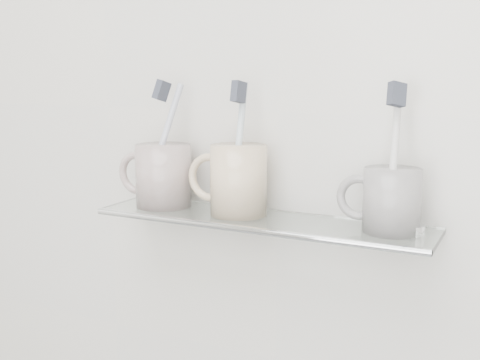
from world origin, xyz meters
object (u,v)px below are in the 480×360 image
Objects in this scene: mug_center at (239,180)px; mug_right at (392,200)px; shelf_glass at (261,220)px; mug_left at (164,175)px.

mug_center is 1.22× the size of mug_right.
shelf_glass is 0.19m from mug_right.
mug_left is at bearing 162.81° from mug_right.
mug_left is at bearing 176.91° from mug_center.
shelf_glass is 0.07m from mug_center.
mug_right is at bearing 1.53° from shelf_glass.
mug_left is 0.36m from mug_right.
mug_left is 0.94× the size of mug_center.
mug_center is (-0.04, 0.00, 0.06)m from shelf_glass.
mug_right is (0.19, 0.00, 0.05)m from shelf_glass.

